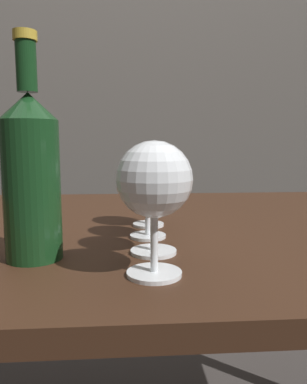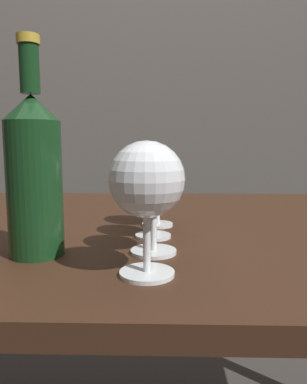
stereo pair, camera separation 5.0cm
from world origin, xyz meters
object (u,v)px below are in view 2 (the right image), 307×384
(wine_glass_white, at_px, (153,188))
(wine_bottle, at_px, (34,172))
(wine_glass_cabernet, at_px, (147,182))
(wine_glass_pinot, at_px, (154,186))
(wine_glass_chardonnay, at_px, (157,179))

(wine_glass_white, xyz_separation_m, wine_bottle, (-0.16, -0.10, 0.03))
(wine_glass_cabernet, xyz_separation_m, wine_glass_pinot, (0.01, 0.09, -0.02))
(wine_glass_white, relative_size, wine_glass_chardonnay, 0.94)
(wine_glass_white, height_order, wine_bottle, wine_bottle)
(wine_glass_chardonnay, distance_m, wine_bottle, 0.25)
(wine_glass_cabernet, relative_size, wine_glass_pinot, 1.16)
(wine_glass_pinot, bearing_deg, wine_bottle, -175.82)
(wine_glass_pinot, bearing_deg, wine_glass_chardonnay, 89.07)
(wine_glass_cabernet, relative_size, wine_bottle, 0.54)
(wine_glass_white, bearing_deg, wine_glass_pinot, -88.06)
(wine_glass_cabernet, distance_m, wine_glass_chardonnay, 0.26)
(wine_glass_pinot, height_order, wine_bottle, wine_bottle)
(wine_glass_white, bearing_deg, wine_glass_cabernet, -90.84)
(wine_glass_pinot, relative_size, wine_glass_white, 1.12)
(wine_glass_pinot, distance_m, wine_bottle, 0.16)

